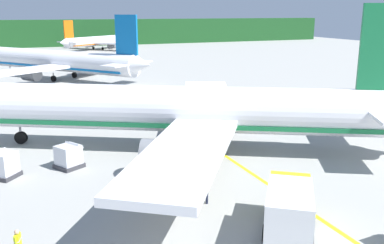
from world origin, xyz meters
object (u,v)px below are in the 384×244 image
Objects in this scene: crew_marshaller at (207,187)px; crew_loader_right at (18,244)px; airliner_far_taxiway at (99,41)px; cargo_container_near at (69,156)px; airliner_mid_apron at (60,61)px; service_truck_fuel at (289,208)px; cargo_container_far at (3,165)px; airliner_foreground at (182,110)px.

crew_loader_right is (-10.67, -2.54, -0.03)m from crew_marshaller.
airliner_far_taxiway reaches higher than crew_marshaller.
crew_marshaller is at bearing -53.97° from cargo_container_near.
airliner_mid_apron reaches higher than crew_loader_right.
airliner_mid_apron reaches higher than cargo_container_near.
airliner_mid_apron is at bearing 94.78° from service_truck_fuel.
airliner_far_taxiway reaches higher than service_truck_fuel.
service_truck_fuel reaches higher than crew_marshaller.
crew_loader_right is at bearing -86.42° from cargo_container_far.
service_truck_fuel is 2.60× the size of cargo_container_near.
service_truck_fuel reaches higher than cargo_container_far.
service_truck_fuel is 17.37m from cargo_container_near.
airliner_foreground is 15.68× the size of cargo_container_far.
cargo_container_far is (-26.13, -101.92, -1.60)m from airliner_far_taxiway.
crew_loader_right is at bearing -97.92° from airliner_mid_apron.
crew_loader_right is (-13.08, -12.94, -2.39)m from airliner_foreground.
crew_loader_right is at bearing -102.59° from airliner_far_taxiway.
airliner_foreground is 9.71m from cargo_container_near.
airliner_far_taxiway is 4.37× the size of service_truck_fuel.
cargo_container_far is 11.81m from crew_loader_right.
airliner_far_taxiway is 15.27× the size of crew_marshaller.
airliner_foreground is at bearing -83.24° from airliner_mid_apron.
crew_loader_right is at bearing 168.12° from service_truck_fuel.
airliner_mid_apron is at bearing -107.07° from airliner_far_taxiway.
cargo_container_far is 14.68m from crew_marshaller.
airliner_mid_apron is 54.30m from crew_marshaller.
cargo_container_near is at bearing -102.02° from airliner_far_taxiway.
cargo_container_near reaches higher than crew_marshaller.
cargo_container_near is at bearing -95.30° from airliner_mid_apron.
airliner_far_taxiway is at bearing 82.45° from crew_marshaller.
airliner_far_taxiway is 112.15m from crew_marshaller.
airliner_mid_apron is at bearing 96.76° from airliner_foreground.
crew_marshaller is at bearing 13.41° from crew_loader_right.
service_truck_fuel is 19.89m from cargo_container_far.
cargo_container_near is 11.77m from crew_marshaller.
airliner_far_taxiway reaches higher than cargo_container_far.
airliner_mid_apron reaches higher than cargo_container_far.
crew_marshaller is (6.92, -9.52, 0.16)m from cargo_container_near.
airliner_foreground reaches higher than service_truck_fuel.
crew_loader_right is at bearing -107.25° from cargo_container_near.
cargo_container_near is 1.38× the size of crew_loader_right.
airliner_foreground is 18.56m from crew_loader_right.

